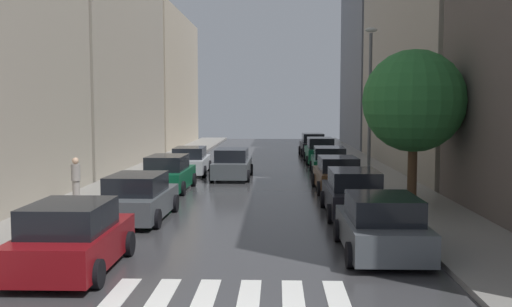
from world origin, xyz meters
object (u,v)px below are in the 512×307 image
at_px(pedestrian_near_tree, 76,178).
at_px(parked_car_right_third, 337,175).
at_px(parked_car_right_second, 353,194).
at_px(street_tree_right, 414,101).
at_px(parked_car_right_nearest, 382,226).
at_px(car_midroad, 232,164).
at_px(parked_car_left_fourth, 190,161).
at_px(lamp_post_right, 370,95).
at_px(parked_car_left_nearest, 72,239).
at_px(parked_car_right_fourth, 329,161).
at_px(parked_car_left_second, 138,198).
at_px(parked_car_right_sixth, 313,145).
at_px(parked_car_right_fifth, 320,151).
at_px(parked_car_left_third, 168,174).

bearing_deg(pedestrian_near_tree, parked_car_right_third, -164.86).
bearing_deg(parked_car_right_second, street_tree_right, -55.02).
relative_size(parked_car_right_nearest, parked_car_right_third, 0.96).
distance_m(parked_car_right_nearest, car_midroad, 16.44).
height_order(parked_car_left_fourth, lamp_post_right, lamp_post_right).
bearing_deg(lamp_post_right, parked_car_left_nearest, -121.92).
relative_size(parked_car_right_fourth, pedestrian_near_tree, 2.76).
bearing_deg(parked_car_left_fourth, parked_car_left_second, 179.50).
bearing_deg(parked_car_right_fourth, street_tree_right, -166.29).
height_order(parked_car_right_second, parked_car_right_sixth, parked_car_right_sixth).
bearing_deg(pedestrian_near_tree, parked_car_right_fifth, -128.36).
xyz_separation_m(parked_car_left_third, parked_car_right_fifth, (7.97, 13.09, 0.05)).
height_order(parked_car_left_second, parked_car_right_nearest, parked_car_left_second).
bearing_deg(street_tree_right, lamp_post_right, 96.38).
relative_size(car_midroad, street_tree_right, 0.78).
height_order(parked_car_right_sixth, car_midroad, parked_car_right_sixth).
bearing_deg(parked_car_right_fourth, parked_car_right_sixth, 2.23).
bearing_deg(parked_car_right_nearest, parked_car_right_fourth, -1.07).
relative_size(parked_car_left_second, parked_car_left_fourth, 0.96).
bearing_deg(parked_car_right_third, parked_car_right_second, 178.28).
bearing_deg(parked_car_right_fourth, parked_car_left_second, 151.40).
relative_size(parked_car_left_third, parked_car_right_third, 1.04).
bearing_deg(pedestrian_near_tree, car_midroad, -128.66).
relative_size(parked_car_left_third, pedestrian_near_tree, 2.58).
relative_size(parked_car_left_second, pedestrian_near_tree, 2.56).
bearing_deg(parked_car_left_nearest, pedestrian_near_tree, 18.71).
height_order(parked_car_left_second, street_tree_right, street_tree_right).
distance_m(parked_car_right_second, car_midroad, 11.41).
height_order(parked_car_right_sixth, lamp_post_right, lamp_post_right).
bearing_deg(pedestrian_near_tree, parked_car_right_sixth, -120.61).
relative_size(parked_car_left_second, parked_car_right_sixth, 1.06).
height_order(parked_car_left_third, parked_car_right_nearest, parked_car_left_third).
xyz_separation_m(parked_car_left_third, pedestrian_near_tree, (-2.89, -3.94, 0.29)).
bearing_deg(parked_car_left_nearest, parked_car_right_nearest, -77.21).
distance_m(parked_car_right_second, lamp_post_right, 8.85).
height_order(parked_car_right_third, pedestrian_near_tree, pedestrian_near_tree).
height_order(parked_car_left_second, parked_car_right_fifth, parked_car_right_fifth).
distance_m(parked_car_left_second, parked_car_right_fourth, 15.37).
height_order(parked_car_left_fourth, parked_car_right_fourth, parked_car_right_fourth).
distance_m(parked_car_right_sixth, lamp_post_right, 17.59).
bearing_deg(parked_car_left_third, street_tree_right, -109.84).
distance_m(parked_car_right_second, parked_car_right_sixth, 24.96).
distance_m(parked_car_left_third, parked_car_right_nearest, 13.50).
bearing_deg(parked_car_right_nearest, lamp_post_right, -8.00).
height_order(parked_car_right_fifth, parked_car_right_sixth, parked_car_right_fifth).
xyz_separation_m(parked_car_right_nearest, parked_car_right_third, (0.03, 11.19, 0.01)).
xyz_separation_m(parked_car_right_fifth, car_midroad, (-5.37, -8.52, -0.06)).
bearing_deg(street_tree_right, parked_car_right_second, -145.01).
distance_m(parked_car_left_nearest, parked_car_right_third, 15.04).
relative_size(parked_car_left_third, parked_car_right_sixth, 1.07).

